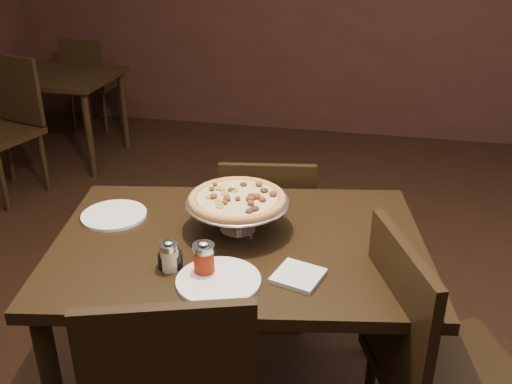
# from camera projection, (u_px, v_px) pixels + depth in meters

# --- Properties ---
(room) EXTENTS (6.04, 7.04, 2.84)m
(room) POSITION_uv_depth(u_px,v_px,m) (269.00, 72.00, 1.66)
(room) COLOR black
(room) RESTS_ON ground
(dining_table) EXTENTS (1.41, 1.06, 0.80)m
(dining_table) POSITION_uv_depth(u_px,v_px,m) (239.00, 266.00, 2.02)
(dining_table) COLOR black
(dining_table) RESTS_ON ground
(background_table) EXTENTS (1.12, 0.74, 0.70)m
(background_table) POSITION_uv_depth(u_px,v_px,m) (45.00, 85.00, 4.53)
(background_table) COLOR black
(background_table) RESTS_ON ground
(pizza_stand) EXTENTS (0.37, 0.37, 0.15)m
(pizza_stand) POSITION_uv_depth(u_px,v_px,m) (237.00, 199.00, 1.98)
(pizza_stand) COLOR #B0AFB6
(pizza_stand) RESTS_ON dining_table
(parmesan_shaker) EXTENTS (0.06, 0.06, 0.10)m
(parmesan_shaker) POSITION_uv_depth(u_px,v_px,m) (169.00, 256.00, 1.79)
(parmesan_shaker) COLOR #F2EBBC
(parmesan_shaker) RESTS_ON dining_table
(pepper_flake_shaker) EXTENTS (0.07, 0.07, 0.12)m
(pepper_flake_shaker) POSITION_uv_depth(u_px,v_px,m) (204.00, 259.00, 1.76)
(pepper_flake_shaker) COLOR maroon
(pepper_flake_shaker) RESTS_ON dining_table
(packet_caddy) EXTENTS (0.08, 0.08, 0.06)m
(packet_caddy) POSITION_uv_depth(u_px,v_px,m) (170.00, 259.00, 1.82)
(packet_caddy) COLOR black
(packet_caddy) RESTS_ON dining_table
(napkin_stack) EXTENTS (0.17, 0.17, 0.01)m
(napkin_stack) POSITION_uv_depth(u_px,v_px,m) (298.00, 276.00, 1.77)
(napkin_stack) COLOR silver
(napkin_stack) RESTS_ON dining_table
(plate_left) EXTENTS (0.24, 0.24, 0.01)m
(plate_left) POSITION_uv_depth(u_px,v_px,m) (114.00, 215.00, 2.13)
(plate_left) COLOR white
(plate_left) RESTS_ON dining_table
(plate_near) EXTENTS (0.26, 0.26, 0.01)m
(plate_near) POSITION_uv_depth(u_px,v_px,m) (218.00, 281.00, 1.74)
(plate_near) COLOR white
(plate_near) RESTS_ON dining_table
(serving_spatula) EXTENTS (0.14, 0.14, 0.02)m
(serving_spatula) POSITION_uv_depth(u_px,v_px,m) (255.00, 214.00, 1.89)
(serving_spatula) COLOR #B0AFB6
(serving_spatula) RESTS_ON pizza_stand
(chair_far) EXTENTS (0.47, 0.47, 0.88)m
(chair_far) POSITION_uv_depth(u_px,v_px,m) (268.00, 234.00, 2.65)
(chair_far) COLOR black
(chair_far) RESTS_ON ground
(chair_side) EXTENTS (0.59, 0.59, 0.97)m
(chair_side) POSITION_uv_depth(u_px,v_px,m) (428.00, 361.00, 1.82)
(chair_side) COLOR black
(chair_side) RESTS_ON ground
(bg_chair_far) EXTENTS (0.40, 0.40, 0.85)m
(bg_chair_far) POSITION_uv_depth(u_px,v_px,m) (90.00, 81.00, 5.21)
(bg_chair_far) COLOR black
(bg_chair_far) RESTS_ON ground
(bg_chair_near) EXTENTS (0.55, 0.55, 0.96)m
(bg_chair_near) POSITION_uv_depth(u_px,v_px,m) (6.00, 122.00, 3.95)
(bg_chair_near) COLOR black
(bg_chair_near) RESTS_ON ground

